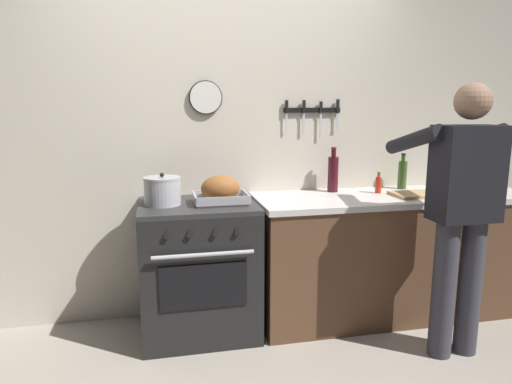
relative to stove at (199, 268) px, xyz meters
The scene contains 10 objects.
wall_back 0.95m from the stove, 58.68° to the left, with size 6.00×0.13×2.60m.
counter_block 1.42m from the stove, ahead, with size 2.03×0.65×0.90m.
stove is the anchor object (origin of this frame).
person_cook 1.71m from the stove, 21.76° to the right, with size 0.51×0.63×1.66m.
roasting_pan 0.56m from the stove, 11.80° to the right, with size 0.35×0.26×0.18m.
stock_pot 0.58m from the stove, behind, with size 0.24×0.24×0.21m.
cutting_board 1.63m from the stove, ahead, with size 0.36×0.24×0.02m, color tan.
bottle_olive_oil 1.70m from the stove, ahead, with size 0.07×0.07×0.27m.
bottle_hot_sauce 1.42m from the stove, ahead, with size 0.04×0.04×0.15m.
bottle_wine_red 1.20m from the stove, 11.11° to the left, with size 0.08×0.08×0.33m.
Camera 1 is at (-0.46, -1.94, 1.53)m, focal length 31.96 mm.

